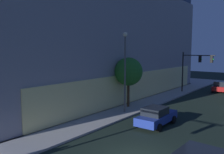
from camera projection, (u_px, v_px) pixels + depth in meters
name	position (u px, v px, depth m)	size (l,w,h in m)	color
modern_building	(69.00, 36.00, 35.72)	(35.53, 25.43, 16.58)	#4C4C51
traffic_light_far_corner	(195.00, 64.00, 32.96)	(0.47, 4.51, 5.68)	black
street_lamp_sidewalk	(125.00, 62.00, 22.52)	(0.44, 0.44, 7.62)	#575757
sidewalk_tree	(128.00, 72.00, 24.82)	(2.95, 2.95, 5.19)	#54381E
car_blue	(156.00, 116.00, 19.19)	(4.35, 1.99, 1.56)	navy
car_red	(222.00, 86.00, 34.87)	(4.25, 2.36, 1.59)	maroon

